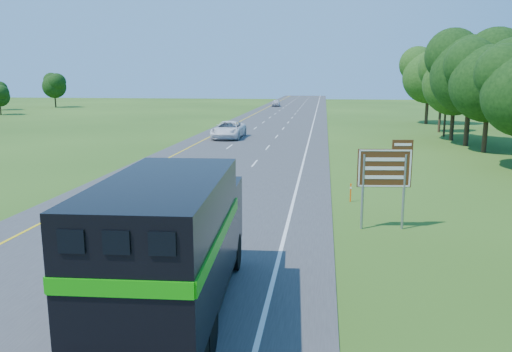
% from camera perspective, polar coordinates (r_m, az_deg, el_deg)
% --- Properties ---
extents(road, '(15.00, 260.00, 0.04)m').
position_cam_1_polar(road, '(58.98, 0.87, 4.88)').
color(road, '#38383A').
rests_on(road, ground).
extents(lane_markings, '(11.15, 260.00, 0.01)m').
position_cam_1_polar(lane_markings, '(58.98, 0.87, 4.90)').
color(lane_markings, yellow).
rests_on(lane_markings, road).
extents(horse_truck, '(3.31, 9.17, 4.00)m').
position_cam_1_polar(horse_truck, '(13.45, -9.54, -7.52)').
color(horse_truck, black).
rests_on(horse_truck, road).
extents(white_suv, '(3.11, 6.58, 1.82)m').
position_cam_1_polar(white_suv, '(54.27, -3.15, 5.30)').
color(white_suv, white).
rests_on(white_suv, road).
extents(far_car, '(2.16, 4.74, 1.58)m').
position_cam_1_polar(far_car, '(116.10, 2.28, 8.35)').
color(far_car, silver).
rests_on(far_car, road).
extents(exit_sign, '(2.29, 0.32, 3.90)m').
position_cam_1_polar(exit_sign, '(21.89, 14.56, 0.48)').
color(exit_sign, gray).
rests_on(exit_sign, ground).
extents(delineator, '(0.08, 0.05, 1.00)m').
position_cam_1_polar(delineator, '(26.79, 10.76, -1.81)').
color(delineator, '#FF570D').
rests_on(delineator, ground).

